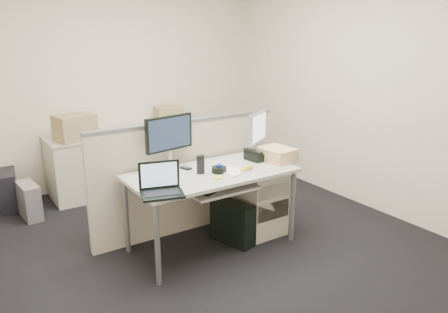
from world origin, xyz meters
TOP-DOWN VIEW (x-y plane):
  - floor at (0.00, 0.00)m, footprint 4.00×4.50m
  - wall_back at (0.00, 2.25)m, footprint 4.00×0.02m
  - wall_right at (2.00, 0.00)m, footprint 0.02×4.50m
  - desk at (0.00, 0.00)m, footprint 1.50×0.75m
  - keyboard_tray at (0.00, -0.18)m, footprint 0.62×0.32m
  - drawer_pedestal at (0.55, 0.05)m, footprint 0.40×0.55m
  - cubicle_partition at (0.00, 0.45)m, footprint 2.00×0.06m
  - back_counter at (0.00, 1.93)m, footprint 2.00×0.60m
  - monitor_main at (-0.25, 0.32)m, footprint 0.51×0.26m
  - monitor_small at (0.65, 0.18)m, footprint 0.40×0.33m
  - laptop at (-0.62, -0.28)m, footprint 0.38×0.32m
  - trackball at (0.05, -0.05)m, footprint 0.17×0.17m
  - desk_phone at (0.60, 0.08)m, footprint 0.26×0.23m
  - paper_stack at (0.15, -0.08)m, footprint 0.29×0.33m
  - sticky_pad at (-0.05, -0.18)m, footprint 0.10×0.10m
  - travel_mug at (-0.10, 0.02)m, footprint 0.09×0.09m
  - banana at (0.28, -0.15)m, footprint 0.20×0.10m
  - cellphone at (-0.15, 0.20)m, footprint 0.08×0.12m
  - manila_folders at (0.72, -0.05)m, footprint 0.29×0.36m
  - keyboard at (-0.05, -0.14)m, footprint 0.43×0.30m
  - pc_tower_desk at (0.20, -0.05)m, footprint 0.28×0.46m
  - pc_tower_spare_dark at (-1.45, 2.03)m, footprint 0.25×0.48m
  - pc_tower_spare_silver at (-1.30, 1.63)m, footprint 0.20×0.42m
  - cardboard_box_left at (-0.70, 1.81)m, footprint 0.47×0.39m
  - cardboard_box_right at (0.60, 2.05)m, footprint 0.37×0.31m
  - red_binder at (-0.55, 1.83)m, footprint 0.07×0.27m

SIDE VIEW (x-z plane):
  - floor at x=0.00m, z-range -0.01..0.00m
  - pc_tower_spare_silver at x=-1.30m, z-range 0.00..0.38m
  - pc_tower_desk at x=0.20m, z-range 0.00..0.40m
  - pc_tower_spare_dark at x=-1.45m, z-range 0.00..0.43m
  - drawer_pedestal at x=0.55m, z-range 0.00..0.65m
  - back_counter at x=0.00m, z-range 0.00..0.72m
  - cubicle_partition at x=0.00m, z-range 0.00..1.10m
  - keyboard_tray at x=0.00m, z-range 0.61..0.63m
  - keyboard at x=-0.05m, z-range 0.63..0.65m
  - desk at x=0.00m, z-range 0.30..1.03m
  - sticky_pad at x=-0.05m, z-range 0.73..0.74m
  - paper_stack at x=0.15m, z-range 0.73..0.74m
  - cellphone at x=-0.15m, z-range 0.73..0.74m
  - banana at x=0.28m, z-range 0.73..0.77m
  - trackball at x=0.05m, z-range 0.73..0.78m
  - desk_phone at x=0.60m, z-range 0.73..0.81m
  - manila_folders at x=0.72m, z-range 0.73..0.86m
  - travel_mug at x=-0.10m, z-range 0.73..0.88m
  - cardboard_box_right at x=0.60m, z-range 0.72..0.96m
  - red_binder at x=-0.55m, z-range 0.72..0.98m
  - laptop at x=-0.62m, z-range 0.73..0.97m
  - cardboard_box_left at x=-0.70m, z-range 0.72..1.03m
  - monitor_small at x=0.65m, z-range 0.73..1.17m
  - monitor_main at x=-0.25m, z-range 0.73..1.22m
  - wall_back at x=0.00m, z-range 0.00..2.70m
  - wall_right at x=2.00m, z-range 0.00..2.70m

